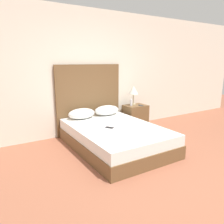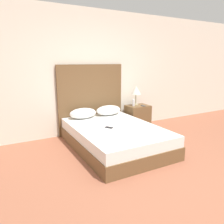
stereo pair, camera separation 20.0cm
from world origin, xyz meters
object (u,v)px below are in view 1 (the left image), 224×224
bed (115,137)px  nightstand (135,117)px  table_lamp (133,90)px  phone_on_nightstand (141,105)px  phone_on_bed (109,128)px

bed → nightstand: 1.31m
table_lamp → phone_on_nightstand: bearing=-63.9°
phone_on_bed → phone_on_nightstand: bearing=28.5°
bed → nightstand: size_ratio=3.66×
bed → phone_on_bed: 0.26m
phone_on_bed → table_lamp: (1.19, 0.87, 0.50)m
nightstand → phone_on_nightstand: phone_on_nightstand is taller
table_lamp → bed: bearing=-141.3°
bed → phone_on_bed: (-0.14, -0.04, 0.22)m
bed → table_lamp: size_ratio=4.63×
nightstand → bed: bearing=-144.4°
nightstand → phone_on_nightstand: 0.32m
table_lamp → phone_on_nightstand: table_lamp is taller
table_lamp → phone_on_nightstand: (0.09, -0.18, -0.34)m
phone_on_bed → nightstand: nightstand is taller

